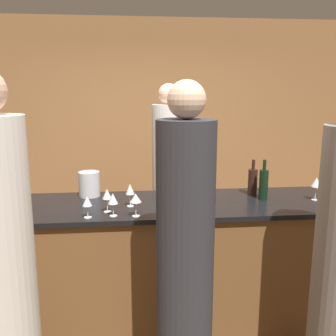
# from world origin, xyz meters

# --- Properties ---
(ground_plane) EXTENTS (14.00, 14.00, 0.00)m
(ground_plane) POSITION_xyz_m (0.00, 0.00, 0.00)
(ground_plane) COLOR #4C3823
(back_wall) EXTENTS (8.00, 0.06, 2.80)m
(back_wall) POSITION_xyz_m (0.00, 2.04, 1.40)
(back_wall) COLOR olive
(back_wall) RESTS_ON ground_plane
(bar_counter) EXTENTS (2.73, 0.75, 1.09)m
(bar_counter) POSITION_xyz_m (0.00, 0.00, 0.55)
(bar_counter) COLOR brown
(bar_counter) RESTS_ON ground_plane
(bartender) EXTENTS (0.31, 0.31, 2.00)m
(bartender) POSITION_xyz_m (0.12, 0.79, 0.94)
(bartender) COLOR silver
(bartender) RESTS_ON ground_plane
(guest_0) EXTENTS (0.37, 0.37, 2.04)m
(guest_0) POSITION_xyz_m (-0.94, -0.80, 0.95)
(guest_0) COLOR silver
(guest_0) RESTS_ON ground_plane
(guest_2) EXTENTS (0.32, 0.32, 1.98)m
(guest_2) POSITION_xyz_m (0.05, -0.81, 0.93)
(guest_2) COLOR #2D2D33
(guest_2) RESTS_ON ground_plane
(wine_bottle_0) EXTENTS (0.08, 0.08, 0.29)m
(wine_bottle_0) POSITION_xyz_m (0.75, 0.16, 1.20)
(wine_bottle_0) COLOR black
(wine_bottle_0) RESTS_ON bar_counter
(wine_bottle_1) EXTENTS (0.07, 0.07, 0.30)m
(wine_bottle_1) POSITION_xyz_m (-1.17, 0.03, 1.21)
(wine_bottle_1) COLOR #19381E
(wine_bottle_1) RESTS_ON bar_counter
(wine_bottle_2) EXTENTS (0.07, 0.07, 0.32)m
(wine_bottle_2) POSITION_xyz_m (0.79, 0.02, 1.22)
(wine_bottle_2) COLOR black
(wine_bottle_2) RESTS_ON bar_counter
(ice_bucket) EXTENTS (0.17, 0.17, 0.20)m
(ice_bucket) POSITION_xyz_m (-0.57, 0.25, 1.19)
(ice_bucket) COLOR silver
(ice_bucket) RESTS_ON bar_counter
(wine_glass_0) EXTENTS (0.07, 0.07, 0.17)m
(wine_glass_0) POSITION_xyz_m (-0.41, -0.18, 1.22)
(wine_glass_0) COLOR silver
(wine_glass_0) RESTS_ON bar_counter
(wine_glass_1) EXTENTS (0.08, 0.08, 0.16)m
(wine_glass_1) POSITION_xyz_m (-0.21, -0.29, 1.22)
(wine_glass_1) COLOR silver
(wine_glass_1) RESTS_ON bar_counter
(wine_glass_2) EXTENTS (0.08, 0.08, 0.18)m
(wine_glass_2) POSITION_xyz_m (1.19, -0.04, 1.23)
(wine_glass_2) COLOR silver
(wine_glass_2) RESTS_ON bar_counter
(wine_glass_3) EXTENTS (0.06, 0.06, 0.15)m
(wine_glass_3) POSITION_xyz_m (-0.53, -0.29, 1.20)
(wine_glass_3) COLOR silver
(wine_glass_3) RESTS_ON bar_counter
(wine_glass_4) EXTENTS (0.08, 0.08, 0.16)m
(wine_glass_4) POSITION_xyz_m (-1.06, -0.05, 1.21)
(wine_glass_4) COLOR silver
(wine_glass_4) RESTS_ON bar_counter
(wine_glass_5) EXTENTS (0.07, 0.07, 0.17)m
(wine_glass_5) POSITION_xyz_m (-0.25, -0.06, 1.22)
(wine_glass_5) COLOR silver
(wine_glass_5) RESTS_ON bar_counter
(wine_glass_6) EXTENTS (0.07, 0.07, 0.16)m
(wine_glass_6) POSITION_xyz_m (-0.36, -0.27, 1.21)
(wine_glass_6) COLOR silver
(wine_glass_6) RESTS_ON bar_counter
(wine_glass_7) EXTENTS (0.08, 0.08, 0.18)m
(wine_glass_7) POSITION_xyz_m (0.06, -0.04, 1.23)
(wine_glass_7) COLOR silver
(wine_glass_7) RESTS_ON bar_counter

